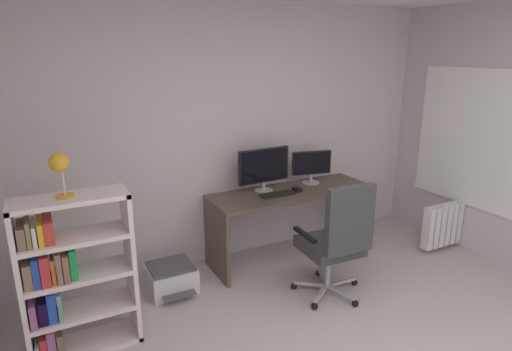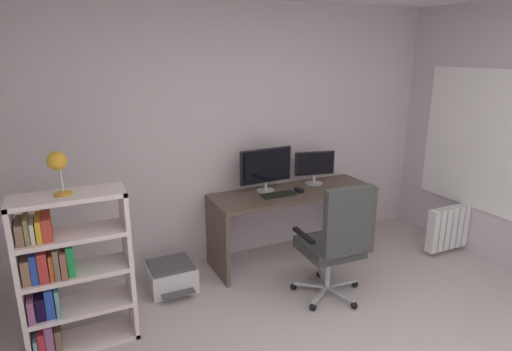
{
  "view_description": "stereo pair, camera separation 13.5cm",
  "coord_description": "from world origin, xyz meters",
  "px_view_note": "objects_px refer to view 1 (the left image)",
  "views": [
    {
      "loc": [
        -1.74,
        -1.27,
        2.08
      ],
      "look_at": [
        -0.07,
        1.9,
        1.04
      ],
      "focal_mm": 30.12,
      "sensor_mm": 36.0,
      "label": 1
    },
    {
      "loc": [
        -1.62,
        -1.33,
        2.08
      ],
      "look_at": [
        -0.07,
        1.9,
        1.04
      ],
      "focal_mm": 30.12,
      "sensor_mm": 36.0,
      "label": 2
    }
  ],
  "objects_px": {
    "monitor_secondary": "(312,165)",
    "printer": "(171,278)",
    "monitor_main": "(264,167)",
    "desk_lamp": "(59,166)",
    "desk": "(291,207)",
    "bookshelf": "(66,278)",
    "keyboard": "(277,194)",
    "computer_mouse": "(297,190)",
    "radiator": "(454,222)",
    "office_chair": "(337,238)"
  },
  "relations": [
    {
      "from": "monitor_secondary",
      "to": "printer",
      "type": "relative_size",
      "value": 0.92
    },
    {
      "from": "monitor_main",
      "to": "desk_lamp",
      "type": "xyz_separation_m",
      "value": [
        -1.86,
        -0.64,
        0.39
      ]
    },
    {
      "from": "desk",
      "to": "bookshelf",
      "type": "height_order",
      "value": "bookshelf"
    },
    {
      "from": "keyboard",
      "to": "bookshelf",
      "type": "relative_size",
      "value": 0.29
    },
    {
      "from": "monitor_secondary",
      "to": "desk_lamp",
      "type": "bearing_deg",
      "value": -165.3
    },
    {
      "from": "monitor_main",
      "to": "computer_mouse",
      "type": "xyz_separation_m",
      "value": [
        0.29,
        -0.17,
        -0.23
      ]
    },
    {
      "from": "monitor_main",
      "to": "radiator",
      "type": "height_order",
      "value": "monitor_main"
    },
    {
      "from": "monitor_main",
      "to": "radiator",
      "type": "xyz_separation_m",
      "value": [
        1.96,
        -0.75,
        -0.69
      ]
    },
    {
      "from": "desk",
      "to": "monitor_main",
      "type": "xyz_separation_m",
      "value": [
        -0.25,
        0.12,
        0.43
      ]
    },
    {
      "from": "printer",
      "to": "computer_mouse",
      "type": "bearing_deg",
      "value": 0.71
    },
    {
      "from": "radiator",
      "to": "monitor_main",
      "type": "bearing_deg",
      "value": 159.08
    },
    {
      "from": "keyboard",
      "to": "printer",
      "type": "xyz_separation_m",
      "value": [
        -1.1,
        -0.0,
        -0.62
      ]
    },
    {
      "from": "bookshelf",
      "to": "radiator",
      "type": "distance_m",
      "value": 3.88
    },
    {
      "from": "monitor_secondary",
      "to": "monitor_main",
      "type": "bearing_deg",
      "value": -179.98
    },
    {
      "from": "computer_mouse",
      "to": "bookshelf",
      "type": "relative_size",
      "value": 0.09
    },
    {
      "from": "monitor_main",
      "to": "printer",
      "type": "bearing_deg",
      "value": -170.08
    },
    {
      "from": "bookshelf",
      "to": "printer",
      "type": "distance_m",
      "value": 1.07
    },
    {
      "from": "bookshelf",
      "to": "radiator",
      "type": "xyz_separation_m",
      "value": [
        3.87,
        -0.11,
        -0.29
      ]
    },
    {
      "from": "desk",
      "to": "computer_mouse",
      "type": "distance_m",
      "value": 0.2
    },
    {
      "from": "radiator",
      "to": "bookshelf",
      "type": "bearing_deg",
      "value": 178.35
    },
    {
      "from": "desk_lamp",
      "to": "radiator",
      "type": "xyz_separation_m",
      "value": [
        3.82,
        -0.11,
        -1.08
      ]
    },
    {
      "from": "desk",
      "to": "bookshelf",
      "type": "relative_size",
      "value": 1.46
    },
    {
      "from": "desk",
      "to": "printer",
      "type": "xyz_separation_m",
      "value": [
        -1.3,
        -0.06,
        -0.43
      ]
    },
    {
      "from": "monitor_secondary",
      "to": "printer",
      "type": "distance_m",
      "value": 1.82
    },
    {
      "from": "keyboard",
      "to": "radiator",
      "type": "xyz_separation_m",
      "value": [
        1.91,
        -0.57,
        -0.45
      ]
    },
    {
      "from": "monitor_secondary",
      "to": "office_chair",
      "type": "height_order",
      "value": "monitor_secondary"
    },
    {
      "from": "bookshelf",
      "to": "office_chair",
      "type": "bearing_deg",
      "value": -9.39
    },
    {
      "from": "printer",
      "to": "monitor_secondary",
      "type": "bearing_deg",
      "value": 6.46
    },
    {
      "from": "monitor_secondary",
      "to": "keyboard",
      "type": "height_order",
      "value": "monitor_secondary"
    },
    {
      "from": "bookshelf",
      "to": "desk_lamp",
      "type": "relative_size",
      "value": 3.85
    },
    {
      "from": "bookshelf",
      "to": "radiator",
      "type": "relative_size",
      "value": 1.34
    },
    {
      "from": "computer_mouse",
      "to": "office_chair",
      "type": "distance_m",
      "value": 0.84
    },
    {
      "from": "printer",
      "to": "monitor_main",
      "type": "bearing_deg",
      "value": 9.92
    },
    {
      "from": "monitor_secondary",
      "to": "keyboard",
      "type": "relative_size",
      "value": 1.25
    },
    {
      "from": "monitor_secondary",
      "to": "bookshelf",
      "type": "distance_m",
      "value": 2.59
    },
    {
      "from": "monitor_main",
      "to": "desk",
      "type": "bearing_deg",
      "value": -25.74
    },
    {
      "from": "office_chair",
      "to": "radiator",
      "type": "xyz_separation_m",
      "value": [
        1.79,
        0.23,
        -0.28
      ]
    },
    {
      "from": "desk",
      "to": "desk_lamp",
      "type": "bearing_deg",
      "value": -166.3
    },
    {
      "from": "monitor_main",
      "to": "radiator",
      "type": "distance_m",
      "value": 2.21
    },
    {
      "from": "monitor_main",
      "to": "computer_mouse",
      "type": "relative_size",
      "value": 5.59
    },
    {
      "from": "monitor_main",
      "to": "monitor_secondary",
      "type": "bearing_deg",
      "value": 0.02
    },
    {
      "from": "monitor_main",
      "to": "office_chair",
      "type": "distance_m",
      "value": 1.08
    },
    {
      "from": "bookshelf",
      "to": "radiator",
      "type": "bearing_deg",
      "value": -1.65
    },
    {
      "from": "keyboard",
      "to": "office_chair",
      "type": "xyz_separation_m",
      "value": [
        0.12,
        -0.8,
        -0.17
      ]
    },
    {
      "from": "desk",
      "to": "bookshelf",
      "type": "bearing_deg",
      "value": -166.62
    },
    {
      "from": "monitor_main",
      "to": "printer",
      "type": "relative_size",
      "value": 1.21
    },
    {
      "from": "bookshelf",
      "to": "printer",
      "type": "relative_size",
      "value": 2.5
    },
    {
      "from": "monitor_secondary",
      "to": "desk_lamp",
      "type": "relative_size",
      "value": 1.41
    },
    {
      "from": "monitor_main",
      "to": "desk_lamp",
      "type": "distance_m",
      "value": 2.0
    },
    {
      "from": "bookshelf",
      "to": "keyboard",
      "type": "bearing_deg",
      "value": 13.1
    }
  ]
}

